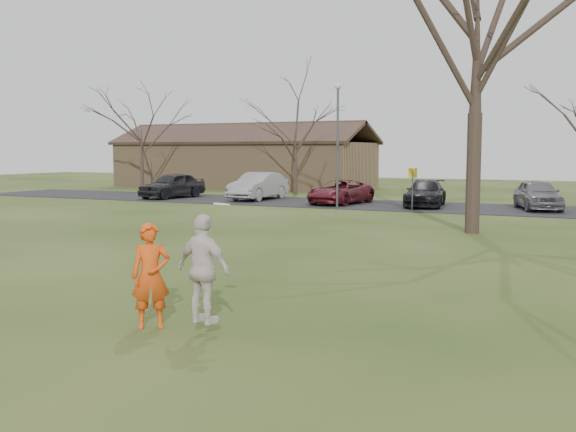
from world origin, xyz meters
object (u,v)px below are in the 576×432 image
object	(u,v)px
car_2	(340,192)
big_tree	(477,31)
car_4	(538,194)
car_0	(172,185)
player_defender	(151,276)
car_3	(425,193)
building	(244,163)
car_1	(258,186)
catching_play	(204,269)
lamp_post	(338,129)

from	to	relation	value
car_2	big_tree	size ratio (longest dim) A/B	0.33
car_2	car_4	bearing A→B (deg)	12.27
car_0	big_tree	xyz separation A→B (m)	(19.47, -9.46, 6.19)
car_4	big_tree	size ratio (longest dim) A/B	0.31
player_defender	car_3	xyz separation A→B (m)	(-1.56, 25.11, -0.16)
car_3	building	xyz separation A→B (m)	(-17.91, 13.01, 1.23)
player_defender	car_2	size ratio (longest dim) A/B	0.38
car_2	big_tree	distance (m)	14.41
player_defender	car_3	distance (m)	25.16
car_1	building	bearing A→B (deg)	122.85
car_1	car_2	bearing A→B (deg)	-7.90
car_4	big_tree	world-z (taller)	big_tree
car_0	catching_play	distance (m)	30.48
car_1	building	distance (m)	14.87
building	lamp_post	xyz separation A→B (m)	(14.00, -15.50, 2.04)
catching_play	lamp_post	world-z (taller)	lamp_post
player_defender	car_0	world-z (taller)	player_defender
player_defender	car_2	bearing A→B (deg)	66.63
car_1	car_0	bearing A→B (deg)	-168.86
car_2	lamp_post	distance (m)	3.98
car_4	lamp_post	bearing A→B (deg)	-179.89
player_defender	car_1	xyz separation A→B (m)	(-11.55, 25.58, -0.03)
catching_play	lamp_post	distance (m)	23.75
player_defender	building	bearing A→B (deg)	79.83
car_2	car_3	xyz separation A→B (m)	(4.55, 0.34, 0.02)
car_0	building	world-z (taller)	building
car_3	lamp_post	distance (m)	5.67
car_0	building	xyz separation A→B (m)	(-2.53, 13.54, 1.12)
car_4	catching_play	xyz separation A→B (m)	(-2.79, -25.62, 0.29)
lamp_post	big_tree	world-z (taller)	big_tree
car_0	car_4	world-z (taller)	car_0
player_defender	building	distance (m)	42.82
player_defender	car_4	world-z (taller)	player_defender
catching_play	big_tree	world-z (taller)	big_tree
car_2	lamp_post	world-z (taller)	lamp_post
car_1	building	xyz separation A→B (m)	(-7.92, 12.54, 1.10)
car_0	car_1	world-z (taller)	car_1
lamp_post	car_3	bearing A→B (deg)	32.48
player_defender	catching_play	xyz separation A→B (m)	(1.05, -0.03, 0.20)
player_defender	car_3	size ratio (longest dim) A/B	0.38
lamp_post	car_0	bearing A→B (deg)	170.33
car_0	car_1	xyz separation A→B (m)	(5.39, 1.01, 0.02)
car_2	catching_play	world-z (taller)	catching_play
car_0	lamp_post	world-z (taller)	lamp_post
player_defender	car_4	size ratio (longest dim) A/B	0.40
car_4	catching_play	world-z (taller)	catching_play
car_1	car_3	world-z (taller)	car_1
car_4	building	size ratio (longest dim) A/B	0.21
car_0	catching_play	bearing A→B (deg)	-45.52
building	car_1	bearing A→B (deg)	-57.73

